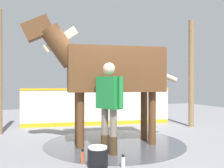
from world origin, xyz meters
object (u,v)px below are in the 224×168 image
Objects in this scene: horse at (109,70)px; bottle_shampoo at (123,162)px; wash_bucket at (98,157)px; handler at (109,101)px; bottle_spray at (83,156)px.

bottle_shampoo is (-1.52, 0.34, -1.49)m from horse.
handler is at bearing -34.48° from wash_bucket.
horse is 0.99m from handler.
horse is 14.93× the size of bottle_spray.
handler is at bearing -4.73° from bottle_shampoo.
wash_bucket is at bearing 72.05° from horse.
horse reaches higher than bottle_shampoo.
handler is 1.18m from bottle_shampoo.
handler reaches higher than wash_bucket.
handler is 5.22× the size of wash_bucket.
wash_bucket is 0.32m from bottle_spray.
bottle_spray is (0.26, 0.17, -0.05)m from wash_bucket.
bottle_spray is (-1.07, 0.87, -1.48)m from horse.
wash_bucket reaches higher than bottle_spray.
bottle_spray is at bearing 60.50° from horse.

